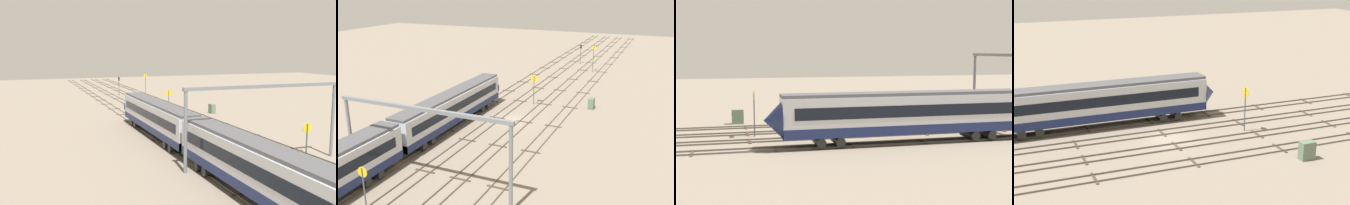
# 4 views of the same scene
# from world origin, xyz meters

# --- Properties ---
(ground_plane) EXTENTS (208.93, 208.93, 0.00)m
(ground_plane) POSITION_xyz_m (0.00, 0.00, 0.00)
(ground_plane) COLOR gray
(track_near_foreground) EXTENTS (192.93, 2.40, 0.16)m
(track_near_foreground) POSITION_xyz_m (-0.00, -6.47, 0.07)
(track_near_foreground) COLOR #59544C
(track_near_foreground) RESTS_ON ground
(track_second_near) EXTENTS (192.93, 2.40, 0.16)m
(track_second_near) POSITION_xyz_m (-0.00, -2.16, 0.07)
(track_second_near) COLOR #59544C
(track_second_near) RESTS_ON ground
(track_middle) EXTENTS (192.93, 2.40, 0.16)m
(track_middle) POSITION_xyz_m (-0.00, 2.16, 0.07)
(track_middle) COLOR #59544C
(track_middle) RESTS_ON ground
(track_with_train) EXTENTS (192.93, 2.40, 0.16)m
(track_with_train) POSITION_xyz_m (-0.00, 6.47, 0.07)
(track_with_train) COLOR #59544C
(track_with_train) RESTS_ON ground
(speed_sign_distant_end) EXTENTS (0.14, 1.09, 4.88)m
(speed_sign_distant_end) POSITION_xyz_m (8.55, -0.48, 3.31)
(speed_sign_distant_end) COLOR #4C4C51
(speed_sign_distant_end) RESTS_ON ground
(relay_cabinet) EXTENTS (1.42, 0.84, 1.74)m
(relay_cabinet) POSITION_xyz_m (9.99, -9.70, 0.87)
(relay_cabinet) COLOR #597259
(relay_cabinet) RESTS_ON ground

